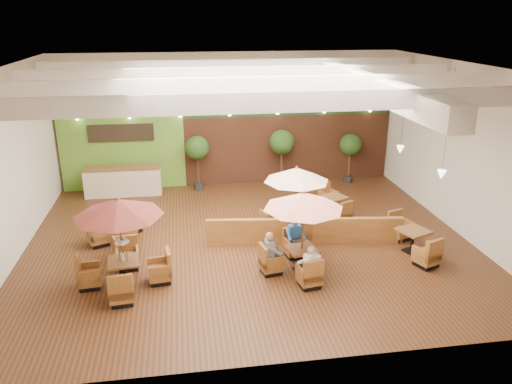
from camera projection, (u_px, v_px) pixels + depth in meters
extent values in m
plane|color=#381E0F|center=(249.00, 241.00, 16.09)|extent=(14.00, 14.00, 0.00)
cube|color=silver|center=(229.00, 120.00, 20.74)|extent=(14.00, 0.04, 5.50)
cube|color=silver|center=(291.00, 245.00, 9.58)|extent=(14.00, 0.04, 5.50)
cube|color=silver|center=(5.00, 170.00, 14.17)|extent=(0.04, 12.00, 5.50)
cube|color=silver|center=(463.00, 150.00, 16.15)|extent=(0.04, 12.00, 5.50)
cube|color=white|center=(248.00, 67.00, 14.23)|extent=(14.00, 12.00, 0.04)
cube|color=brown|center=(230.00, 147.00, 21.07)|extent=(13.90, 0.10, 3.20)
cube|color=#1E3819|center=(229.00, 113.00, 20.57)|extent=(13.90, 0.12, 0.35)
cube|color=#5D952B|center=(123.00, 152.00, 20.40)|extent=(5.00, 0.08, 3.20)
cube|color=black|center=(121.00, 133.00, 20.05)|extent=(2.60, 0.08, 0.70)
cube|color=white|center=(364.00, 84.00, 14.91)|extent=(0.60, 11.00, 0.60)
cube|color=white|center=(274.00, 102.00, 10.63)|extent=(13.60, 0.12, 0.45)
cube|color=white|center=(255.00, 85.00, 13.14)|extent=(13.60, 0.12, 0.45)
cube|color=white|center=(243.00, 74.00, 15.56)|extent=(13.60, 0.12, 0.45)
cube|color=white|center=(233.00, 66.00, 18.07)|extent=(13.60, 0.12, 0.45)
cylinder|color=black|center=(448.00, 123.00, 14.66)|extent=(0.01, 0.01, 3.20)
cone|color=white|center=(441.00, 175.00, 15.20)|extent=(0.28, 0.28, 0.28)
cylinder|color=black|center=(405.00, 105.00, 17.45)|extent=(0.01, 0.01, 3.20)
cone|color=white|center=(400.00, 150.00, 17.99)|extent=(0.28, 0.28, 0.28)
sphere|color=#FFEAC6|center=(77.00, 119.00, 19.51)|extent=(0.14, 0.14, 0.14)
sphere|color=#FFEAC6|center=(129.00, 117.00, 19.80)|extent=(0.14, 0.14, 0.14)
sphere|color=#FFEAC6|center=(180.00, 116.00, 20.08)|extent=(0.14, 0.14, 0.14)
sphere|color=#FFEAC6|center=(230.00, 114.00, 20.36)|extent=(0.14, 0.14, 0.14)
sphere|color=#FFEAC6|center=(278.00, 113.00, 20.64)|extent=(0.14, 0.14, 0.14)
sphere|color=#FFEAC6|center=(324.00, 111.00, 20.93)|extent=(0.14, 0.14, 0.14)
sphere|color=#FFEAC6|center=(370.00, 110.00, 21.21)|extent=(0.14, 0.14, 0.14)
cube|color=beige|center=(123.00, 182.00, 20.03)|extent=(3.00, 0.70, 1.10)
cube|color=brown|center=(122.00, 168.00, 19.82)|extent=(3.00, 0.75, 0.06)
cube|color=brown|center=(305.00, 231.00, 15.79)|extent=(6.22, 0.90, 0.86)
cube|color=brown|center=(124.00, 261.00, 13.30)|extent=(0.92, 0.92, 0.06)
cylinder|color=black|center=(125.00, 273.00, 13.41)|extent=(0.10, 0.10, 0.64)
cube|color=black|center=(126.00, 284.00, 13.53)|extent=(0.48, 0.48, 0.04)
cube|color=brown|center=(122.00, 293.00, 12.58)|extent=(0.67, 0.67, 0.31)
cube|color=brown|center=(118.00, 288.00, 12.24)|extent=(0.61, 0.17, 0.68)
cube|color=brown|center=(109.00, 288.00, 12.44)|extent=(0.14, 0.54, 0.27)
cube|color=brown|center=(132.00, 285.00, 12.58)|extent=(0.14, 0.54, 0.27)
cube|color=black|center=(122.00, 300.00, 12.65)|extent=(0.59, 0.59, 0.14)
cube|color=brown|center=(128.00, 259.00, 14.30)|extent=(0.67, 0.67, 0.31)
cube|color=brown|center=(129.00, 246.00, 14.44)|extent=(0.61, 0.17, 0.68)
cube|color=brown|center=(138.00, 252.00, 14.30)|extent=(0.14, 0.54, 0.27)
cube|color=brown|center=(117.00, 254.00, 14.16)|extent=(0.14, 0.54, 0.27)
cube|color=black|center=(129.00, 266.00, 14.37)|extent=(0.59, 0.59, 0.14)
cube|color=brown|center=(90.00, 277.00, 13.31)|extent=(0.67, 0.67, 0.31)
cube|color=brown|center=(98.00, 268.00, 13.22)|extent=(0.17, 0.61, 0.68)
cube|color=brown|center=(89.00, 266.00, 13.50)|extent=(0.54, 0.14, 0.27)
cube|color=brown|center=(88.00, 276.00, 12.99)|extent=(0.54, 0.14, 0.27)
cube|color=black|center=(90.00, 285.00, 13.38)|extent=(0.59, 0.59, 0.14)
cube|color=brown|center=(160.00, 272.00, 13.57)|extent=(0.67, 0.67, 0.31)
cube|color=brown|center=(150.00, 263.00, 13.46)|extent=(0.17, 0.61, 0.68)
cube|color=brown|center=(160.00, 271.00, 13.25)|extent=(0.54, 0.14, 0.27)
cube|color=brown|center=(158.00, 261.00, 13.76)|extent=(0.54, 0.14, 0.27)
cube|color=black|center=(160.00, 280.00, 13.64)|extent=(0.59, 0.59, 0.14)
cylinder|color=brown|center=(122.00, 244.00, 13.12)|extent=(0.06, 0.06, 2.43)
cone|color=#5A221A|center=(118.00, 207.00, 12.77)|extent=(2.33, 2.33, 0.45)
sphere|color=brown|center=(117.00, 199.00, 12.70)|extent=(0.10, 0.10, 0.10)
cylinder|color=silver|center=(123.00, 257.00, 13.25)|extent=(0.10, 0.10, 0.22)
cube|color=brown|center=(302.00, 249.00, 14.05)|extent=(0.92, 0.92, 0.06)
cylinder|color=black|center=(302.00, 260.00, 14.16)|extent=(0.09, 0.09, 0.61)
cube|color=black|center=(301.00, 270.00, 14.27)|extent=(0.48, 0.48, 0.04)
cube|color=brown|center=(309.00, 277.00, 13.36)|extent=(0.67, 0.67, 0.30)
cube|color=brown|center=(310.00, 272.00, 13.04)|extent=(0.58, 0.19, 0.65)
cube|color=brown|center=(300.00, 272.00, 13.21)|extent=(0.16, 0.52, 0.26)
cube|color=brown|center=(319.00, 269.00, 13.38)|extent=(0.16, 0.52, 0.26)
cube|color=black|center=(309.00, 284.00, 13.43)|extent=(0.59, 0.59, 0.13)
cube|color=brown|center=(295.00, 248.00, 15.00)|extent=(0.67, 0.67, 0.30)
cube|color=brown|center=(295.00, 236.00, 15.13)|extent=(0.58, 0.19, 0.65)
cube|color=brown|center=(303.00, 241.00, 15.02)|extent=(0.16, 0.52, 0.26)
cube|color=brown|center=(287.00, 244.00, 14.86)|extent=(0.16, 0.52, 0.26)
cube|color=black|center=(295.00, 254.00, 15.07)|extent=(0.59, 0.59, 0.13)
cube|color=brown|center=(271.00, 264.00, 14.05)|extent=(0.67, 0.67, 0.30)
cube|color=brown|center=(280.00, 255.00, 13.96)|extent=(0.19, 0.58, 0.65)
cube|color=brown|center=(268.00, 254.00, 14.23)|extent=(0.52, 0.16, 0.26)
cube|color=brown|center=(275.00, 262.00, 13.75)|extent=(0.52, 0.16, 0.26)
cube|color=black|center=(271.00, 271.00, 14.13)|extent=(0.59, 0.59, 0.13)
cylinder|color=brown|center=(303.00, 233.00, 13.88)|extent=(0.06, 0.06, 2.32)
cone|color=tan|center=(304.00, 201.00, 13.55)|extent=(2.23, 2.23, 0.45)
sphere|color=brown|center=(304.00, 193.00, 13.47)|extent=(0.10, 0.10, 0.10)
cube|color=brown|center=(295.00, 215.00, 16.54)|extent=(0.97, 0.97, 0.05)
cylinder|color=black|center=(295.00, 223.00, 16.65)|extent=(0.09, 0.09, 0.59)
cube|color=black|center=(295.00, 232.00, 16.75)|extent=(0.52, 0.52, 0.04)
cube|color=brown|center=(301.00, 235.00, 15.88)|extent=(0.71, 0.71, 0.28)
cube|color=brown|center=(300.00, 231.00, 15.58)|extent=(0.55, 0.28, 0.62)
cube|color=brown|center=(294.00, 232.00, 15.70)|extent=(0.24, 0.48, 0.25)
cube|color=brown|center=(308.00, 229.00, 15.94)|extent=(0.24, 0.48, 0.25)
cube|color=black|center=(301.00, 241.00, 15.95)|extent=(0.63, 0.63, 0.12)
cube|color=brown|center=(290.00, 215.00, 17.45)|extent=(0.71, 0.71, 0.28)
cube|color=brown|center=(291.00, 206.00, 17.58)|extent=(0.55, 0.28, 0.62)
cube|color=brown|center=(296.00, 209.00, 17.51)|extent=(0.24, 0.48, 0.25)
cube|color=brown|center=(284.00, 212.00, 17.27)|extent=(0.24, 0.48, 0.25)
cube|color=black|center=(290.00, 221.00, 17.52)|extent=(0.63, 0.63, 0.12)
cube|color=brown|center=(270.00, 226.00, 16.55)|extent=(0.71, 0.71, 0.28)
cube|color=brown|center=(277.00, 220.00, 16.41)|extent=(0.28, 0.55, 0.62)
cube|color=brown|center=(266.00, 219.00, 16.70)|extent=(0.48, 0.24, 0.25)
cube|color=brown|center=(274.00, 224.00, 16.28)|extent=(0.48, 0.24, 0.25)
cube|color=black|center=(270.00, 232.00, 16.62)|extent=(0.63, 0.63, 0.12)
cylinder|color=brown|center=(296.00, 201.00, 16.38)|extent=(0.06, 0.06, 2.22)
cone|color=beige|center=(297.00, 174.00, 16.07)|extent=(2.13, 2.13, 0.45)
sphere|color=brown|center=(297.00, 168.00, 15.99)|extent=(0.10, 0.10, 0.10)
cube|color=brown|center=(128.00, 222.00, 15.73)|extent=(1.11, 1.11, 0.06)
cylinder|color=black|center=(129.00, 232.00, 15.85)|extent=(0.10, 0.10, 0.66)
cube|color=black|center=(130.00, 242.00, 15.97)|extent=(0.59, 0.59, 0.04)
cube|color=brown|center=(126.00, 247.00, 14.99)|extent=(0.81, 0.81, 0.32)
cube|color=brown|center=(121.00, 242.00, 14.66)|extent=(0.61, 0.34, 0.70)
cube|color=brown|center=(116.00, 244.00, 14.78)|extent=(0.29, 0.54, 0.28)
cube|color=brown|center=(135.00, 239.00, 15.07)|extent=(0.29, 0.54, 0.28)
cube|color=black|center=(127.00, 254.00, 15.07)|extent=(0.72, 0.72, 0.14)
cube|color=brown|center=(131.00, 223.00, 16.76)|extent=(0.81, 0.81, 0.32)
cube|color=brown|center=(134.00, 212.00, 16.89)|extent=(0.61, 0.34, 0.70)
cube|color=brown|center=(139.00, 216.00, 16.83)|extent=(0.29, 0.54, 0.28)
cube|color=brown|center=(122.00, 219.00, 16.55)|extent=(0.29, 0.54, 0.28)
cube|color=black|center=(132.00, 229.00, 16.84)|extent=(0.72, 0.72, 0.14)
cube|color=brown|center=(98.00, 236.00, 15.74)|extent=(0.81, 0.81, 0.32)
cube|color=brown|center=(105.00, 228.00, 15.58)|extent=(0.34, 0.61, 0.70)
cube|color=brown|center=(95.00, 227.00, 15.91)|extent=(0.54, 0.29, 0.28)
cube|color=brown|center=(100.00, 234.00, 15.44)|extent=(0.54, 0.29, 0.28)
cube|color=black|center=(99.00, 243.00, 15.82)|extent=(0.72, 0.72, 0.14)
cylinder|color=silver|center=(127.00, 218.00, 15.69)|extent=(0.10, 0.10, 0.22)
cube|color=brown|center=(414.00, 231.00, 15.16)|extent=(1.08, 1.08, 0.06)
cylinder|color=black|center=(412.00, 241.00, 15.27)|extent=(0.10, 0.10, 0.65)
cube|color=black|center=(411.00, 251.00, 15.39)|extent=(0.57, 0.57, 0.04)
cube|color=brown|center=(426.00, 257.00, 14.43)|extent=(0.79, 0.79, 0.31)
cube|color=brown|center=(428.00, 252.00, 14.10)|extent=(0.60, 0.31, 0.69)
cube|color=brown|center=(420.00, 253.00, 14.23)|extent=(0.27, 0.53, 0.27)
cube|color=brown|center=(434.00, 249.00, 14.50)|extent=(0.27, 0.53, 0.27)
cube|color=black|center=(426.00, 264.00, 14.51)|extent=(0.70, 0.70, 0.14)
cube|color=brown|center=(400.00, 231.00, 16.16)|extent=(0.79, 0.79, 0.31)
cube|color=brown|center=(400.00, 219.00, 16.30)|extent=(0.60, 0.31, 0.69)
cube|color=brown|center=(406.00, 223.00, 16.23)|extent=(0.27, 0.53, 0.27)
cube|color=brown|center=(394.00, 227.00, 15.96)|extent=(0.27, 0.53, 0.27)
cube|color=black|center=(399.00, 237.00, 16.24)|extent=(0.70, 0.70, 0.14)
cube|color=brown|center=(335.00, 197.00, 18.11)|extent=(1.00, 1.00, 0.05)
cylinder|color=black|center=(334.00, 205.00, 18.22)|extent=(0.09, 0.09, 0.59)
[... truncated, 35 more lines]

